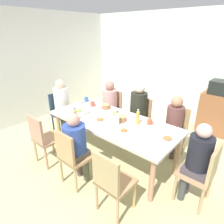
% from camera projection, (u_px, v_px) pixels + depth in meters
% --- Properties ---
extents(ground_plane, '(6.26, 6.26, 0.00)m').
position_uv_depth(ground_plane, '(112.00, 157.00, 3.51)').
color(ground_plane, '#C1C18B').
extents(wall_back, '(5.46, 0.12, 2.60)m').
position_uv_depth(wall_back, '(179.00, 67.00, 4.74)').
color(wall_back, silver).
rests_on(wall_back, ground_plane).
extents(wall_left, '(0.12, 5.17, 2.60)m').
position_uv_depth(wall_left, '(29.00, 68.00, 4.61)').
color(wall_left, silver).
rests_on(wall_left, ground_plane).
extents(dining_table, '(2.26, 0.98, 0.75)m').
position_uv_depth(dining_table, '(112.00, 124.00, 3.24)').
color(dining_table, beige).
rests_on(dining_table, ground_plane).
extents(chair_0, '(0.40, 0.40, 0.90)m').
position_uv_depth(chair_0, '(61.00, 110.00, 4.22)').
color(chair_0, '#302F4B').
rests_on(chair_0, ground_plane).
extents(person_0, '(0.31, 0.31, 1.21)m').
position_uv_depth(person_0, '(62.00, 102.00, 4.08)').
color(person_0, '#53543C').
rests_on(person_0, ground_plane).
extents(chair_1, '(0.40, 0.40, 0.90)m').
position_uv_depth(chair_1, '(203.00, 172.00, 2.39)').
color(chair_1, tan).
rests_on(chair_1, ground_plane).
extents(person_1, '(0.30, 0.30, 1.15)m').
position_uv_depth(person_1, '(198.00, 157.00, 2.38)').
color(person_1, '#424546').
rests_on(person_1, ground_plane).
extents(chair_2, '(0.40, 0.40, 0.90)m').
position_uv_depth(chair_2, '(43.00, 137.00, 3.16)').
color(chair_2, tan).
rests_on(chair_2, ground_plane).
extents(chair_3, '(0.40, 0.40, 0.90)m').
position_uv_depth(chair_3, '(175.00, 128.00, 3.45)').
color(chair_3, tan).
rests_on(chair_3, ground_plane).
extents(person_3, '(0.30, 0.30, 1.14)m').
position_uv_depth(person_3, '(174.00, 121.00, 3.32)').
color(person_3, '#473D3D').
rests_on(person_3, ground_plane).
extents(chair_4, '(0.40, 0.40, 0.90)m').
position_uv_depth(chair_4, '(112.00, 108.00, 4.37)').
color(chair_4, tan).
rests_on(chair_4, ground_plane).
extents(person_4, '(0.33, 0.33, 1.15)m').
position_uv_depth(person_4, '(110.00, 101.00, 4.23)').
color(person_4, '#312A55').
rests_on(person_4, ground_plane).
extents(chair_5, '(0.40, 0.40, 0.90)m').
position_uv_depth(chair_5, '(72.00, 155.00, 2.71)').
color(chair_5, tan).
rests_on(chair_5, ground_plane).
extents(person_5, '(0.32, 0.32, 1.13)m').
position_uv_depth(person_5, '(76.00, 142.00, 2.70)').
color(person_5, brown).
rests_on(person_5, ground_plane).
extents(chair_6, '(0.40, 0.40, 0.90)m').
position_uv_depth(chair_6, '(112.00, 181.00, 2.25)').
color(chair_6, tan).
rests_on(chair_6, ground_plane).
extents(chair_7, '(0.40, 0.40, 0.90)m').
position_uv_depth(chair_7, '(140.00, 117.00, 3.91)').
color(chair_7, tan).
rests_on(chair_7, ground_plane).
extents(person_7, '(0.33, 0.33, 1.24)m').
position_uv_depth(person_7, '(138.00, 107.00, 3.76)').
color(person_7, '#49443D').
rests_on(person_7, ground_plane).
extents(plate_0, '(0.23, 0.23, 0.04)m').
position_uv_depth(plate_0, '(100.00, 120.00, 3.19)').
color(plate_0, white).
rests_on(plate_0, dining_table).
extents(plate_1, '(0.25, 0.25, 0.04)m').
position_uv_depth(plate_1, '(80.00, 111.00, 3.55)').
color(plate_1, white).
rests_on(plate_1, dining_table).
extents(plate_2, '(0.23, 0.23, 0.04)m').
position_uv_depth(plate_2, '(167.00, 139.00, 2.63)').
color(plate_2, white).
rests_on(plate_2, dining_table).
extents(plate_3, '(0.20, 0.20, 0.04)m').
position_uv_depth(plate_3, '(124.00, 131.00, 2.84)').
color(plate_3, white).
rests_on(plate_3, dining_table).
extents(bowl_0, '(0.18, 0.18, 0.10)m').
position_uv_depth(bowl_0, '(121.00, 118.00, 3.17)').
color(bowl_0, '#9A6B4C').
rests_on(bowl_0, dining_table).
extents(bowl_1, '(0.17, 0.17, 0.10)m').
position_uv_depth(bowl_1, '(106.00, 106.00, 3.67)').
color(bowl_1, '#906345').
rests_on(bowl_1, dining_table).
extents(cup_0, '(0.11, 0.08, 0.10)m').
position_uv_depth(cup_0, '(86.00, 99.00, 4.04)').
color(cup_0, '#3061A3').
rests_on(cup_0, dining_table).
extents(cup_1, '(0.12, 0.09, 0.09)m').
position_uv_depth(cup_1, '(93.00, 104.00, 3.79)').
color(cup_1, '#D14F3F').
rests_on(cup_1, dining_table).
extents(cup_2, '(0.11, 0.08, 0.09)m').
position_uv_depth(cup_2, '(150.00, 122.00, 3.06)').
color(cup_2, '#D45536').
rests_on(cup_2, dining_table).
extents(cup_3, '(0.11, 0.07, 0.08)m').
position_uv_depth(cup_3, '(115.00, 114.00, 3.37)').
color(cup_3, '#E9C853').
rests_on(cup_3, dining_table).
extents(bottle_0, '(0.06, 0.06, 0.22)m').
position_uv_depth(bottle_0, '(75.00, 115.00, 3.17)').
color(bottle_0, tan).
rests_on(bottle_0, dining_table).
extents(bottle_1, '(0.05, 0.05, 0.26)m').
position_uv_depth(bottle_1, '(138.00, 117.00, 3.03)').
color(bottle_1, gold).
rests_on(bottle_1, dining_table).
extents(bottle_2, '(0.06, 0.06, 0.24)m').
position_uv_depth(bottle_2, '(118.00, 119.00, 3.00)').
color(bottle_2, silver).
rests_on(bottle_2, dining_table).
extents(bottle_3, '(0.05, 0.05, 0.25)m').
position_uv_depth(bottle_3, '(83.00, 109.00, 3.35)').
color(bottle_3, '#ECE4C7').
rests_on(bottle_3, dining_table).
extents(side_cabinet, '(0.70, 0.44, 0.90)m').
position_uv_depth(side_cabinet, '(216.00, 114.00, 4.20)').
color(side_cabinet, '#955B37').
rests_on(side_cabinet, ground_plane).
extents(microwave, '(0.48, 0.36, 0.28)m').
position_uv_depth(microwave, '(223.00, 88.00, 3.97)').
color(microwave, black).
rests_on(microwave, side_cabinet).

